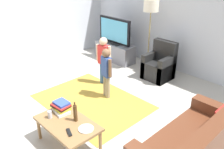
{
  "coord_description": "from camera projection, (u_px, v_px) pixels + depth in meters",
  "views": [
    {
      "loc": [
        2.96,
        -2.26,
        2.6
      ],
      "look_at": [
        0.0,
        0.6,
        0.65
      ],
      "focal_mm": 38.85,
      "sensor_mm": 36.0,
      "label": 1
    }
  ],
  "objects": [
    {
      "name": "soda_can",
      "position": [
        50.0,
        114.0,
        3.67
      ],
      "size": [
        0.07,
        0.07,
        0.12
      ],
      "primitive_type": "cylinder",
      "color": "silver",
      "rests_on": "coffee_table"
    },
    {
      "name": "book_stack",
      "position": [
        61.0,
        107.0,
        3.82
      ],
      "size": [
        0.33,
        0.26,
        0.18
      ],
      "color": "white",
      "rests_on": "coffee_table"
    },
    {
      "name": "ground",
      "position": [
        89.0,
        116.0,
        4.46
      ],
      "size": [
        7.8,
        7.8,
        0.0
      ],
      "primitive_type": "plane",
      "color": "#B2ADA3"
    },
    {
      "name": "plate",
      "position": [
        86.0,
        129.0,
        3.44
      ],
      "size": [
        0.22,
        0.22,
        0.02
      ],
      "color": "white",
      "rests_on": "coffee_table"
    },
    {
      "name": "tv_stand",
      "position": [
        115.0,
        52.0,
        6.87
      ],
      "size": [
        1.2,
        0.44,
        0.5
      ],
      "color": "slate",
      "rests_on": "ground"
    },
    {
      "name": "wall_left",
      "position": [
        8.0,
        17.0,
        5.83
      ],
      "size": [
        0.12,
        6.0,
        2.7
      ],
      "primitive_type": "cube",
      "color": "silver",
      "rests_on": "ground"
    },
    {
      "name": "couch",
      "position": [
        195.0,
        149.0,
        3.27
      ],
      "size": [
        0.8,
        1.8,
        0.86
      ],
      "color": "brown",
      "rests_on": "ground"
    },
    {
      "name": "child_near_tv",
      "position": [
        104.0,
        57.0,
        5.37
      ],
      "size": [
        0.36,
        0.19,
        1.1
      ],
      "color": "#33598C",
      "rests_on": "ground"
    },
    {
      "name": "tv",
      "position": [
        114.0,
        31.0,
        6.59
      ],
      "size": [
        1.1,
        0.28,
        0.71
      ],
      "color": "black",
      "rests_on": "tv_stand"
    },
    {
      "name": "wall_back",
      "position": [
        184.0,
        18.0,
        5.77
      ],
      "size": [
        6.0,
        0.12,
        2.7
      ],
      "primitive_type": "cube",
      "color": "silver",
      "rests_on": "ground"
    },
    {
      "name": "bottle",
      "position": [
        75.0,
        113.0,
        3.58
      ],
      "size": [
        0.06,
        0.06,
        0.32
      ],
      "color": "#4C3319",
      "rests_on": "coffee_table"
    },
    {
      "name": "coffee_table",
      "position": [
        68.0,
        125.0,
        3.61
      ],
      "size": [
        1.0,
        0.6,
        0.42
      ],
      "color": "olive",
      "rests_on": "ground"
    },
    {
      "name": "child_center",
      "position": [
        106.0,
        69.0,
        4.84
      ],
      "size": [
        0.35,
        0.17,
        1.06
      ],
      "color": "gray",
      "rests_on": "ground"
    },
    {
      "name": "tv_remote",
      "position": [
        69.0,
        132.0,
        3.37
      ],
      "size": [
        0.18,
        0.11,
        0.02
      ],
      "primitive_type": "cube",
      "rotation": [
        0.0,
        0.0,
        -0.37
      ],
      "color": "black",
      "rests_on": "coffee_table"
    },
    {
      "name": "area_rug",
      "position": [
        92.0,
        101.0,
        4.91
      ],
      "size": [
        2.2,
        1.6,
        0.01
      ],
      "primitive_type": "cube",
      "color": "#B28C33",
      "rests_on": "ground"
    },
    {
      "name": "floor_lamp",
      "position": [
        151.0,
        9.0,
        5.72
      ],
      "size": [
        0.36,
        0.36,
        1.78
      ],
      "color": "#262626",
      "rests_on": "ground"
    },
    {
      "name": "armchair",
      "position": [
        160.0,
        66.0,
        5.8
      ],
      "size": [
        0.6,
        0.6,
        0.9
      ],
      "color": "black",
      "rests_on": "ground"
    }
  ]
}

